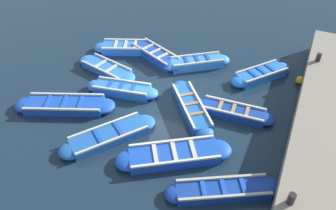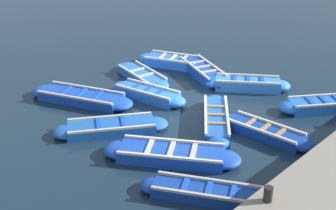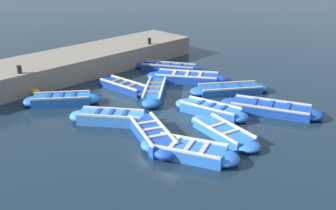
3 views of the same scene
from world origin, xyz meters
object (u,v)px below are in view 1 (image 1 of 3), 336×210
object	(u,v)px
bollard_mid_north	(291,199)
buoy_yellow_far	(162,65)
boat_bow_out	(233,112)
boat_tucked	(197,63)
boat_mid_row	(174,155)
boat_outer_right	(261,75)
boat_stern_in	(65,105)
bollard_north	(319,57)
boat_alongside	(126,48)
boat_inner_gap	(107,68)
boat_far_corner	(122,89)
boat_outer_left	(156,55)
buoy_orange_near	(300,80)
boat_near_quay	(191,108)
boat_end_of_row	(109,136)
boat_centre	(223,190)

from	to	relation	value
bollard_mid_north	buoy_yellow_far	bearing A→B (deg)	-41.99
boat_bow_out	buoy_yellow_far	world-z (taller)	boat_bow_out
boat_tucked	boat_mid_row	size ratio (longest dim) A/B	0.78
boat_outer_right	boat_stern_in	world-z (taller)	boat_outer_right
boat_tucked	bollard_north	size ratio (longest dim) A/B	8.61
boat_alongside	boat_inner_gap	world-z (taller)	boat_alongside
boat_far_corner	boat_outer_left	bearing A→B (deg)	-90.90
boat_mid_row	buoy_yellow_far	bearing A→B (deg)	-60.49
boat_bow_out	bollard_mid_north	world-z (taller)	bollard_mid_north
buoy_orange_near	boat_tucked	bearing A→B (deg)	7.55
boat_far_corner	buoy_yellow_far	xyz separation A→B (m)	(-0.68, -2.48, -0.06)
boat_near_quay	boat_alongside	world-z (taller)	boat_near_quay
boat_bow_out	boat_end_of_row	bearing A→B (deg)	40.22
boat_far_corner	buoy_yellow_far	size ratio (longest dim) A/B	12.00
boat_near_quay	bollard_mid_north	bearing A→B (deg)	139.65
boat_outer_left	boat_mid_row	bearing A→B (deg)	121.72
boat_stern_in	buoy_orange_near	distance (m)	10.06
boat_end_of_row	boat_tucked	xyz separation A→B (m)	(-1.19, -5.78, 0.05)
bollard_mid_north	buoy_orange_near	distance (m)	7.32
boat_near_quay	boat_inner_gap	bearing A→B (deg)	-12.64
boat_inner_gap	boat_stern_in	bearing A→B (deg)	88.91
boat_tucked	bollard_mid_north	bearing A→B (deg)	127.35
bollard_mid_north	boat_tucked	bearing A→B (deg)	-52.65
boat_outer_left	boat_far_corner	distance (m)	3.09
buoy_yellow_far	boat_alongside	bearing A→B (deg)	-14.53
boat_near_quay	boat_stern_in	distance (m)	5.04
boat_stern_in	boat_alongside	size ratio (longest dim) A/B	1.23
boat_mid_row	buoy_orange_near	bearing A→B (deg)	-117.72
boat_alongside	boat_inner_gap	bearing A→B (deg)	93.21
boat_mid_row	boat_inner_gap	size ratio (longest dim) A/B	1.14
boat_tucked	boat_centre	xyz separation A→B (m)	(-3.23, 6.32, -0.05)
boat_near_quay	boat_far_corner	distance (m)	3.09
boat_end_of_row	buoy_yellow_far	bearing A→B (deg)	-86.93
boat_end_of_row	boat_outer_left	world-z (taller)	boat_outer_left
boat_end_of_row	boat_near_quay	bearing A→B (deg)	-129.00
boat_far_corner	boat_tucked	bearing A→B (deg)	-123.49
boat_near_quay	boat_outer_left	size ratio (longest dim) A/B	0.92
boat_outer_right	boat_tucked	world-z (taller)	boat_tucked
boat_stern_in	boat_alongside	xyz separation A→B (m)	(0.05, -4.90, 0.02)
buoy_yellow_far	boat_mid_row	bearing A→B (deg)	119.51
boat_bow_out	bollard_mid_north	xyz separation A→B (m)	(-2.54, 3.97, 1.06)
boat_stern_in	boat_outer_left	world-z (taller)	boat_outer_left
boat_inner_gap	buoy_orange_near	bearing A→B (deg)	-161.82
boat_bow_out	buoy_yellow_far	distance (m)	4.40
boat_alongside	buoy_yellow_far	distance (m)	2.38
boat_near_quay	boat_centre	world-z (taller)	boat_near_quay
boat_stern_in	boat_inner_gap	world-z (taller)	boat_stern_in
boat_near_quay	boat_mid_row	bearing A→B (deg)	98.16
boat_outer_right	buoy_yellow_far	size ratio (longest dim) A/B	11.10
boat_outer_right	boat_tucked	xyz separation A→B (m)	(2.96, 0.31, 0.02)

